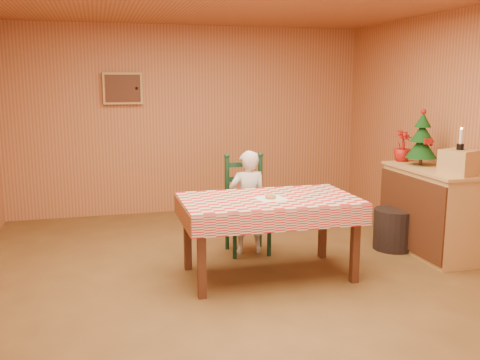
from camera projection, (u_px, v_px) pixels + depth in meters
name	position (u px, v px, depth m)	size (l,w,h in m)	color
ground	(246.00, 285.00, 4.91)	(6.00, 6.00, 0.00)	brown
cabin_walls	(231.00, 84.00, 5.08)	(5.10, 6.05, 2.65)	#BC7244
dining_table	(269.00, 206.00, 5.04)	(1.66, 0.96, 0.77)	#502715
ladder_chair	(246.00, 206.00, 5.82)	(0.44, 0.40, 1.08)	black
seated_child	(248.00, 202.00, 5.75)	(0.41, 0.27, 1.12)	silver
napkin	(271.00, 199.00, 4.97)	(0.26, 0.26, 0.00)	white
donut	(271.00, 197.00, 4.97)	(0.10, 0.10, 0.04)	#B87F42
shelf_unit	(430.00, 211.00, 5.78)	(0.54, 1.24, 0.93)	tan
crate	(459.00, 162.00, 5.29)	(0.30, 0.30, 0.25)	tan
christmas_tree	(422.00, 140.00, 5.88)	(0.34, 0.34, 0.62)	#502715
flower_arrangement	(402.00, 146.00, 6.17)	(0.20, 0.20, 0.36)	#A2130E
candle_set	(460.00, 143.00, 5.26)	(0.07, 0.07, 0.22)	black
storage_bin	(394.00, 229.00, 5.94)	(0.45, 0.45, 0.45)	black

